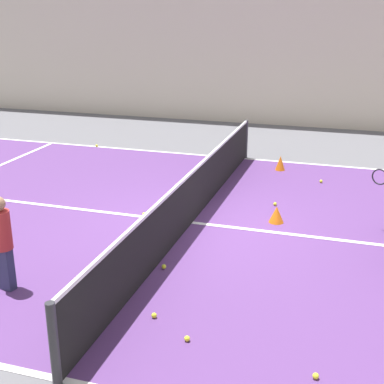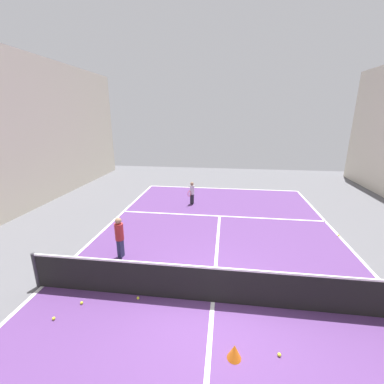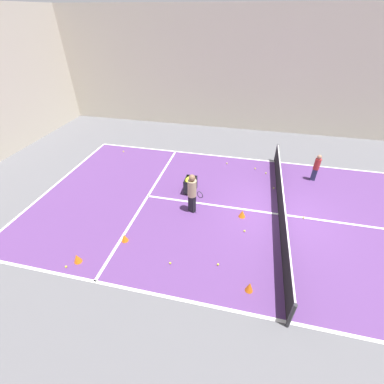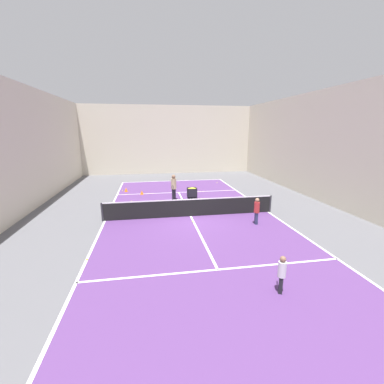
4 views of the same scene
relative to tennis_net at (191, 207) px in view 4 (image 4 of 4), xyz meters
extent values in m
plane|color=#5B5B60|center=(0.00, 0.00, -0.51)|extent=(33.17, 33.17, 0.00)
cube|color=#563370|center=(0.00, 0.00, -0.51)|extent=(9.02, 20.37, 0.00)
cube|color=white|center=(0.00, 10.18, -0.50)|extent=(9.02, 0.10, 0.00)
cube|color=white|center=(-4.51, 0.00, -0.50)|extent=(0.10, 20.37, 0.00)
cube|color=white|center=(4.51, 0.00, -0.50)|extent=(0.10, 20.37, 0.00)
cube|color=white|center=(0.00, -5.60, -0.50)|extent=(9.02, 0.10, 0.00)
cube|color=white|center=(0.00, 5.60, -0.50)|extent=(9.02, 0.10, 0.00)
cube|color=white|center=(0.00, 0.00, -0.50)|extent=(0.10, 11.20, 0.00)
cube|color=beige|center=(8.99, 0.00, 3.06)|extent=(0.15, 29.47, 7.13)
cube|color=beige|center=(0.00, 14.66, 3.06)|extent=(17.82, 0.15, 7.13)
cylinder|color=#2D2D33|center=(-4.61, 0.00, -0.02)|extent=(0.10, 0.10, 0.98)
cylinder|color=#2D2D33|center=(4.61, 0.00, -0.02)|extent=(0.10, 0.10, 0.98)
cube|color=black|center=(0.00, 0.00, -0.03)|extent=(9.12, 0.03, 0.91)
cube|color=white|center=(0.00, 0.00, 0.45)|extent=(9.12, 0.04, 0.05)
cube|color=black|center=(1.45, -7.11, -0.25)|extent=(0.18, 0.21, 0.52)
cylinder|color=silver|center=(1.45, -7.11, 0.24)|extent=(0.31, 0.31, 0.46)
sphere|color=#846047|center=(1.45, -7.11, 0.56)|extent=(0.17, 0.17, 0.17)
torus|color=#B22D2D|center=(1.55, -6.82, 0.12)|extent=(0.15, 0.26, 0.28)
cube|color=black|center=(-0.57, 3.46, -0.12)|extent=(0.27, 0.32, 0.78)
cylinder|color=tan|center=(-0.57, 3.46, 0.62)|extent=(0.47, 0.47, 0.69)
sphere|color=#846047|center=(-0.57, 3.46, 1.10)|extent=(0.26, 0.26, 0.26)
torus|color=black|center=(-0.69, 3.12, 0.45)|extent=(0.15, 0.26, 0.28)
cube|color=#2D3351|center=(3.03, -1.72, -0.20)|extent=(0.16, 0.23, 0.61)
cylinder|color=#B22D2D|center=(3.03, -1.72, 0.37)|extent=(0.31, 0.31, 0.54)
sphere|color=#A87A5B|center=(3.03, -1.72, 0.74)|extent=(0.20, 0.20, 0.20)
cube|color=black|center=(0.72, 3.82, -0.40)|extent=(0.65, 0.49, 0.02)
cube|color=black|center=(0.72, 3.59, -0.10)|extent=(0.65, 0.02, 0.61)
cube|color=black|center=(0.72, 4.06, -0.10)|extent=(0.65, 0.02, 0.61)
cube|color=black|center=(0.40, 3.82, -0.10)|extent=(0.02, 0.49, 0.61)
cube|color=black|center=(1.03, 3.82, -0.10)|extent=(0.02, 0.49, 0.61)
ellipsoid|color=yellow|center=(0.72, 3.82, 0.15)|extent=(0.61, 0.45, 0.16)
cylinder|color=black|center=(0.49, 3.65, -0.45)|extent=(0.05, 0.05, 0.11)
cylinder|color=black|center=(0.95, 3.65, -0.45)|extent=(0.05, 0.05, 0.11)
cylinder|color=black|center=(0.49, 4.00, -0.45)|extent=(0.05, 0.05, 0.11)
cylinder|color=black|center=(0.95, 4.00, -0.45)|extent=(0.05, 0.05, 0.11)
cone|color=orange|center=(-2.73, 5.43, -0.36)|extent=(0.25, 0.25, 0.30)
cone|color=orange|center=(-3.78, 1.02, -0.33)|extent=(0.23, 0.23, 0.35)
cone|color=orange|center=(-3.94, 6.52, -0.35)|extent=(0.26, 0.26, 0.32)
cone|color=orange|center=(-0.48, 1.44, -0.35)|extent=(0.27, 0.27, 0.30)
sphere|color=yellow|center=(3.12, 0.48, -0.47)|extent=(0.07, 0.07, 0.07)
sphere|color=yellow|center=(1.84, 0.14, -0.47)|extent=(0.07, 0.07, 0.07)
sphere|color=yellow|center=(3.78, 8.54, -0.47)|extent=(0.07, 0.07, 0.07)
sphere|color=yellow|center=(-3.36, 3.56, -0.47)|extent=(0.07, 0.07, 0.07)
sphere|color=yellow|center=(-4.23, 6.76, -0.47)|extent=(0.07, 0.07, 0.07)
sphere|color=yellow|center=(-4.49, -4.18, -0.47)|extent=(0.07, 0.07, 0.07)
sphere|color=yellow|center=(-0.05, -0.95, -0.47)|extent=(0.07, 0.07, 0.07)
sphere|color=yellow|center=(3.47, 1.02, -0.47)|extent=(0.07, 0.07, 0.07)
sphere|color=yellow|center=(-3.07, 2.03, -0.47)|extent=(0.07, 0.07, 0.07)
sphere|color=yellow|center=(-1.32, 1.29, -0.47)|extent=(0.07, 0.07, 0.07)
sphere|color=yellow|center=(3.70, 2.51, -0.47)|extent=(0.07, 0.07, 0.07)
camera|label=1|loc=(8.51, 2.66, 3.17)|focal=50.00mm
camera|label=2|loc=(-0.18, 5.21, 3.84)|focal=24.00mm
camera|label=3|loc=(-8.51, 1.66, 6.22)|focal=24.00mm
camera|label=4|loc=(-2.16, -13.13, 4.07)|focal=24.00mm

